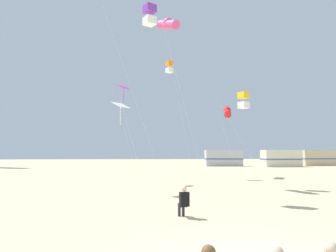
# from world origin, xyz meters

# --- Properties ---
(kite_flyer_standing) EXTENTS (0.41, 0.55, 1.16)m
(kite_flyer_standing) POSITION_xyz_m (-0.88, 4.45, 0.61)
(kite_flyer_standing) COLOR black
(kite_flyer_standing) RESTS_ON ground
(kite_diamond_white) EXTENTS (2.20, 2.20, 5.50)m
(kite_diamond_white) POSITION_xyz_m (-3.73, 11.64, 5.12)
(kite_diamond_white) COLOR silver
(kite_diamond_white) RESTS_ON ground
(kite_box_orange) EXTENTS (2.67, 2.67, 11.48)m
(kite_box_orange) POSITION_xyz_m (0.23, 22.63, 10.88)
(kite_box_orange) COLOR silver
(kite_box_orange) RESTS_ON ground
(kite_tube_scarlet) EXTENTS (2.00, 2.59, 7.21)m
(kite_tube_scarlet) POSITION_xyz_m (6.11, 22.91, 6.51)
(kite_tube_scarlet) COLOR silver
(kite_tube_scarlet) RESTS_ON ground
(kite_box_violet) EXTENTS (3.50, 2.93, 10.73)m
(kite_box_violet) POSITION_xyz_m (-2.06, 9.68, 10.14)
(kite_box_violet) COLOR silver
(kite_box_violet) RESTS_ON ground
(kite_box_gold) EXTENTS (3.11, 2.63, 6.61)m
(kite_box_gold) POSITION_xyz_m (4.61, 13.54, 6.03)
(kite_box_gold) COLOR silver
(kite_box_gold) RESTS_ON ground
(kite_diamond_magenta) EXTENTS (2.25, 1.97, 7.90)m
(kite_diamond_magenta) POSITION_xyz_m (-3.94, 17.59, 7.41)
(kite_diamond_magenta) COLOR silver
(kite_diamond_magenta) RESTS_ON ground
(kite_tube_rainbow) EXTENTS (3.45, 3.85, 12.87)m
(kite_tube_rainbow) POSITION_xyz_m (-0.52, 15.42, 12.16)
(kite_tube_rainbow) COLOR silver
(kite_tube_rainbow) RESTS_ON ground
(rv_van_silver) EXTENTS (6.54, 2.63, 2.80)m
(rv_van_silver) POSITION_xyz_m (11.85, 45.88, 1.39)
(rv_van_silver) COLOR #B7BABF
(rv_van_silver) RESTS_ON ground
(rv_van_cream) EXTENTS (6.59, 2.78, 2.80)m
(rv_van_cream) POSITION_xyz_m (20.83, 42.54, 1.39)
(rv_van_cream) COLOR beige
(rv_van_cream) RESTS_ON ground
(rv_van_tan) EXTENTS (6.50, 2.51, 2.80)m
(rv_van_tan) POSITION_xyz_m (29.48, 46.06, 1.39)
(rv_van_tan) COLOR #C6B28C
(rv_van_tan) RESTS_ON ground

